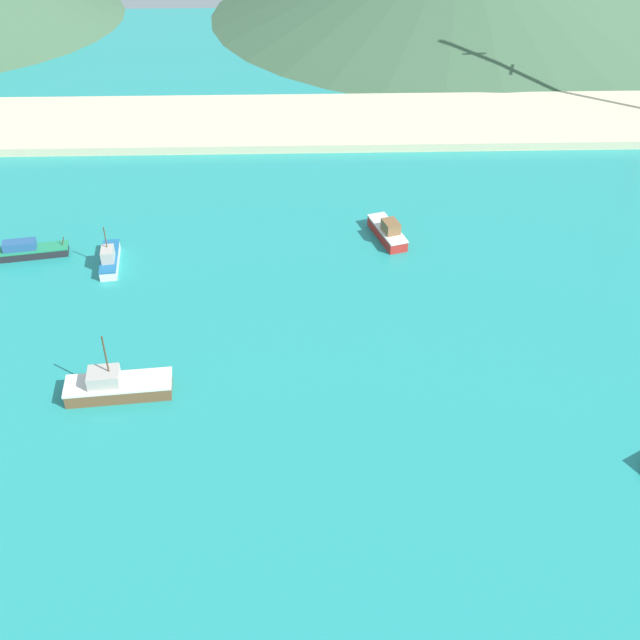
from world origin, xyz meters
TOP-DOWN VIEW (x-y plane):
  - fishing_boat_2 at (-59.89, 69.95)m, footprint 8.73×3.45m
  - fishing_boat_3 at (-18.16, 72.73)m, footprint 4.34×7.81m
  - fishing_boat_6 at (-50.16, 67.72)m, footprint 2.64×7.23m
  - fishing_boat_7 at (-45.55, 45.82)m, footprint 9.90×4.03m
  - beach_strip at (0.00, 106.49)m, footprint 247.00×19.72m

SIDE VIEW (x-z plane):
  - beach_strip at x=0.00m, z-range 0.00..1.20m
  - fishing_boat_2 at x=-59.89m, z-range -0.26..1.84m
  - fishing_boat_6 at x=-50.16m, z-range -1.66..3.46m
  - fishing_boat_3 at x=-18.16m, z-range -0.41..2.32m
  - fishing_boat_7 at x=-45.55m, z-range -2.40..4.34m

